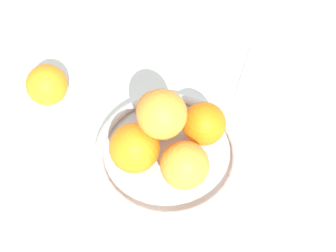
{
  "coord_description": "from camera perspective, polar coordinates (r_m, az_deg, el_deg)",
  "views": [
    {
      "loc": [
        -0.38,
        -0.02,
        0.65
      ],
      "look_at": [
        0.0,
        0.0,
        0.09
      ],
      "focal_mm": 50.0,
      "sensor_mm": 36.0,
      "label": 1
    }
  ],
  "objects": [
    {
      "name": "napkin_folded",
      "position": [
        0.87,
        13.41,
        5.74
      ],
      "size": [
        0.16,
        0.16,
        0.01
      ],
      "primitive_type": "cube",
      "rotation": [
        0.0,
        0.0,
        -0.27
      ],
      "color": "beige",
      "rests_on": "ground_plane"
    },
    {
      "name": "stray_orange",
      "position": [
        0.83,
        -14.55,
        4.87
      ],
      "size": [
        0.07,
        0.07,
        0.07
      ],
      "primitive_type": "sphere",
      "color": "orange",
      "rests_on": "ground_plane"
    },
    {
      "name": "ground_plane",
      "position": [
        0.76,
        0.0,
        -4.03
      ],
      "size": [
        4.0,
        4.0,
        0.0
      ],
      "primitive_type": "plane",
      "color": "silver"
    },
    {
      "name": "fruit_bowl",
      "position": [
        0.74,
        0.0,
        -3.45
      ],
      "size": [
        0.23,
        0.23,
        0.03
      ],
      "color": "silver",
      "rests_on": "ground_plane"
    },
    {
      "name": "orange_pile",
      "position": [
        0.69,
        -0.14,
        -0.92
      ],
      "size": [
        0.17,
        0.17,
        0.13
      ],
      "color": "orange",
      "rests_on": "fruit_bowl"
    }
  ]
}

